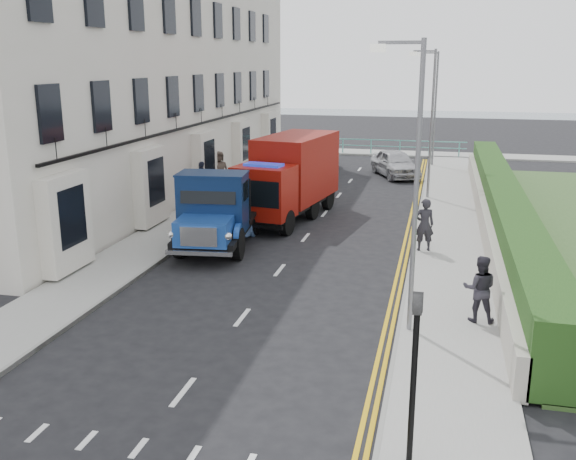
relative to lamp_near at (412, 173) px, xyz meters
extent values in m
plane|color=black|center=(-4.18, 2.00, -4.00)|extent=(120.00, 120.00, 0.00)
cube|color=gray|center=(-9.38, 11.00, -3.94)|extent=(2.40, 38.00, 0.12)
cube|color=gray|center=(1.12, 11.00, -3.94)|extent=(2.60, 38.00, 0.12)
cube|color=gray|center=(-4.18, 31.00, -3.94)|extent=(30.00, 2.50, 0.12)
plane|color=slate|center=(-4.18, 62.00, -4.00)|extent=(120.00, 120.00, 0.00)
cube|color=silver|center=(-13.68, 15.00, 3.00)|extent=(6.00, 30.00, 14.00)
cube|color=black|center=(-10.53, 15.00, -0.40)|extent=(0.12, 28.00, 0.10)
cube|color=#B2AD9E|center=(2.42, 11.00, -3.45)|extent=(0.30, 28.00, 1.00)
cube|color=#163C13|center=(3.12, 11.00, -3.05)|extent=(1.20, 28.00, 1.70)
cube|color=#59B2A5|center=(-4.18, 30.20, -2.92)|extent=(13.00, 0.08, 0.06)
cube|color=#59B2A5|center=(-4.18, 30.20, -3.35)|extent=(13.00, 0.06, 0.05)
cylinder|color=slate|center=(0.12, 0.00, -0.50)|extent=(0.12, 0.12, 7.00)
cube|color=slate|center=(-0.38, 0.00, 2.90)|extent=(1.00, 0.08, 0.08)
cube|color=beige|center=(-0.88, 0.00, 2.78)|extent=(0.35, 0.18, 0.18)
cylinder|color=slate|center=(0.12, 16.00, -0.50)|extent=(0.12, 0.12, 7.00)
cube|color=slate|center=(-0.38, 16.00, 2.90)|extent=(1.00, 0.08, 0.08)
cube|color=beige|center=(-0.88, 16.00, 2.78)|extent=(0.35, 0.18, 0.18)
cylinder|color=slate|center=(0.12, 26.00, -0.50)|extent=(0.12, 0.12, 7.00)
cube|color=slate|center=(-0.38, 26.00, 2.90)|extent=(1.00, 0.08, 0.08)
cube|color=beige|center=(-0.88, 26.00, 2.78)|extent=(0.35, 0.18, 0.18)
cylinder|color=black|center=(0.42, -5.50, -2.50)|extent=(0.10, 0.10, 3.00)
imported|color=black|center=(0.42, -5.50, -1.40)|extent=(0.16, 0.20, 1.00)
cylinder|color=black|center=(-7.81, 4.55, -3.45)|extent=(0.42, 1.12, 1.09)
cylinder|color=black|center=(-5.82, 4.78, -3.45)|extent=(0.42, 1.12, 1.09)
cylinder|color=black|center=(-8.18, 7.71, -3.45)|extent=(0.42, 1.12, 1.09)
cylinder|color=black|center=(-6.19, 7.95, -3.45)|extent=(0.42, 1.12, 1.09)
cube|color=black|center=(-7.00, 6.25, -3.29)|extent=(2.79, 5.68, 0.20)
cube|color=#1B4395|center=(-6.75, 4.16, -2.88)|extent=(1.93, 1.68, 0.82)
cube|color=silver|center=(-6.66, 3.40, -2.88)|extent=(1.20, 0.23, 0.63)
cube|color=#0C1E43|center=(-6.91, 5.46, -2.23)|extent=(2.42, 1.62, 1.99)
cube|color=black|center=(-7.16, 7.60, -3.03)|extent=(2.75, 3.44, 0.14)
cylinder|color=black|center=(-6.82, 8.46, -3.50)|extent=(0.44, 1.03, 0.99)
cylinder|color=black|center=(-4.94, 8.16, -3.50)|extent=(0.44, 1.03, 0.99)
cylinder|color=black|center=(-6.38, 11.22, -3.50)|extent=(0.44, 1.03, 0.99)
cylinder|color=black|center=(-4.50, 10.92, -3.50)|extent=(0.44, 1.03, 0.99)
cylinder|color=black|center=(-6.06, 13.19, -3.50)|extent=(0.44, 1.03, 0.99)
cylinder|color=black|center=(-4.19, 12.89, -3.50)|extent=(0.44, 1.03, 0.99)
cube|color=black|center=(-5.51, 10.63, -3.32)|extent=(3.05, 6.58, 0.23)
cube|color=maroon|center=(-5.88, 8.31, -2.37)|extent=(2.41, 2.04, 1.99)
cube|color=black|center=(-6.01, 7.48, -2.28)|extent=(1.98, 0.38, 0.99)
cube|color=maroon|center=(-5.35, 11.61, -1.92)|extent=(2.97, 5.00, 2.71)
imported|color=black|center=(-7.78, 9.00, -3.33)|extent=(1.80, 4.01, 1.34)
imported|color=#5577B7|center=(-6.78, 9.00, -3.26)|extent=(1.81, 4.55, 1.47)
imported|color=#B6B7BB|center=(-6.78, 17.74, -3.21)|extent=(2.75, 5.65, 1.58)
imported|color=black|center=(-6.78, 22.74, -3.22)|extent=(3.03, 5.79, 1.55)
imported|color=#ADADB2|center=(-1.89, 22.00, -3.23)|extent=(3.50, 4.87, 1.54)
imported|color=#232227|center=(0.22, 6.93, -2.96)|extent=(0.75, 0.58, 1.84)
imported|color=#2C2933|center=(1.78, 0.93, -3.02)|extent=(0.84, 0.66, 1.72)
imported|color=#1B1F30|center=(-10.18, 12.93, -2.97)|extent=(1.10, 0.52, 1.82)
imported|color=#3D342C|center=(-10.18, 15.34, -2.89)|extent=(1.15, 1.07, 1.98)
camera|label=1|loc=(0.63, -14.91, 2.55)|focal=40.00mm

